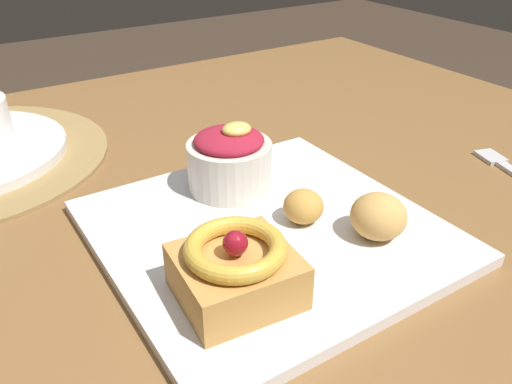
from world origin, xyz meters
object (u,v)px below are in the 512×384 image
at_px(front_plate, 267,231).
at_px(fork, 509,169).
at_px(fritter_front, 303,206).
at_px(fritter_middle, 378,216).
at_px(cake_slice, 236,269).
at_px(berry_ramekin, 230,160).

height_order(front_plate, fork, front_plate).
bearing_deg(fritter_front, fritter_middle, -53.22).
xyz_separation_m(cake_slice, fork, (0.39, 0.03, -0.04)).
bearing_deg(berry_ramekin, cake_slice, -118.66).
bearing_deg(cake_slice, fork, 3.88).
distance_m(fritter_middle, fork, 0.25).
relative_size(fritter_front, fritter_middle, 0.75).
height_order(front_plate, cake_slice, cake_slice).
height_order(cake_slice, berry_ramekin, berry_ramekin).
bearing_deg(fritter_front, cake_slice, -152.05).
height_order(front_plate, berry_ramekin, berry_ramekin).
bearing_deg(fork, fritter_middle, 112.68).
bearing_deg(berry_ramekin, fritter_middle, -66.04).
relative_size(front_plate, fritter_front, 7.78).
bearing_deg(fritter_front, fork, -6.27).
xyz_separation_m(fritter_middle, fork, (0.24, 0.03, -0.03)).
bearing_deg(fritter_front, front_plate, 162.56).
relative_size(berry_ramekin, fritter_middle, 1.72).
bearing_deg(cake_slice, berry_ramekin, 61.34).
relative_size(berry_ramekin, fork, 0.71).
xyz_separation_m(front_plate, cake_slice, (-0.08, -0.07, 0.03)).
bearing_deg(fritter_middle, front_plate, 138.62).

